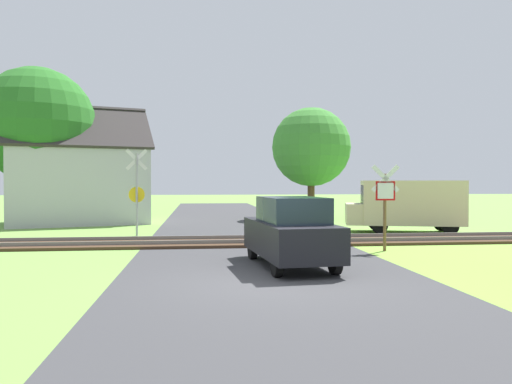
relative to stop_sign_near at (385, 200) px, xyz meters
name	(u,v)px	position (x,y,z in m)	size (l,w,h in m)	color
ground_plane	(275,281)	(-4.15, -4.30, -1.62)	(160.00, 160.00, 0.00)	#6B9942
road_asphalt	(263,266)	(-4.15, -2.30, -1.62)	(7.00, 80.00, 0.01)	#38383A
rail_track	(245,242)	(-4.15, 2.54, -1.56)	(60.00, 2.60, 0.22)	#422D1E
stop_sign_near	(385,200)	(0.00, 0.00, 0.00)	(0.87, 0.19, 2.72)	brown
crossing_sign_far	(137,188)	(-8.27, 5.55, 0.32)	(0.87, 0.18, 3.52)	#9E9EA5
house	(78,182)	(-12.13, 12.38, 0.56)	(8.29, 7.05, 6.26)	#B7B7BC
tree_right	(311,147)	(0.94, 14.39, 2.67)	(4.72, 4.72, 6.66)	#513823
tree_left	(37,125)	(-14.07, 11.97, 3.51)	(5.94, 5.94, 8.11)	#513823
mail_truck	(407,204)	(3.20, 5.67, -0.38)	(5.21, 3.01, 2.24)	beige
parked_car	(291,232)	(-3.45, -2.44, -0.73)	(2.02, 4.14, 1.78)	black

